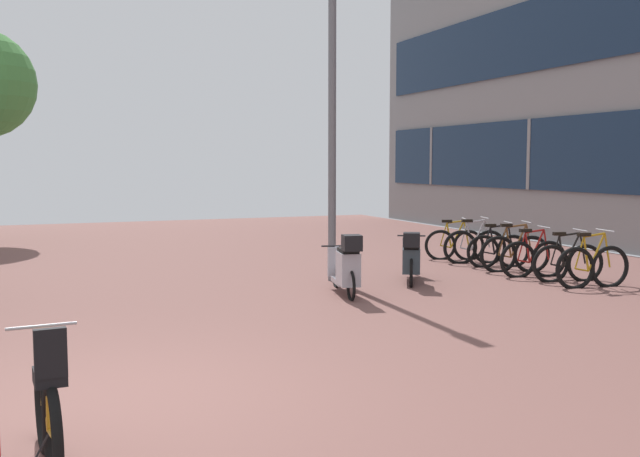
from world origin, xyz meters
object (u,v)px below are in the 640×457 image
Objects in this scene: bicycle_rack_00 at (592,267)px; bicycle_rack_04 at (498,251)px; bicycle_rack_03 at (515,254)px; bicycle_foreground at (43,414)px; bicycle_rack_05 at (475,247)px; bicycle_rack_02 at (533,259)px; bicycle_rack_01 at (568,263)px; scooter_near at (411,258)px; lamp_post at (332,102)px; scooter_mid at (346,267)px; bicycle_rack_06 at (454,244)px.

bicycle_rack_00 is 2.59m from bicycle_rack_04.
bicycle_rack_00 is 1.03× the size of bicycle_rack_03.
bicycle_rack_05 is (8.64, 7.44, -0.04)m from bicycle_foreground.
bicycle_rack_02 is at bearing 32.63° from bicycle_foreground.
bicycle_rack_01 is 2.60m from bicycle_rack_05.
lamp_post is (-1.20, 0.74, 2.74)m from scooter_near.
bicycle_rack_03 is (-0.15, 1.30, 0.02)m from bicycle_rack_01.
bicycle_rack_03 is 4.22m from scooter_mid.
bicycle_rack_02 is 0.95× the size of bicycle_rack_03.
bicycle_rack_05 is (-0.03, 1.30, -0.00)m from bicycle_rack_03.
lamp_post is at bearing -176.14° from bicycle_rack_04.
bicycle_rack_04 is at bearing 90.52° from bicycle_rack_00.
bicycle_rack_06 is at bearing 93.26° from bicycle_rack_00.
bicycle_rack_01 is at bearing -87.89° from bicycle_rack_04.
bicycle_rack_04 is at bearing -79.88° from bicycle_rack_05.
bicycle_rack_06 is (-0.20, 1.30, -0.00)m from bicycle_rack_04.
bicycle_rack_03 is at bearing 82.44° from bicycle_rack_02.
bicycle_rack_01 is 2.82m from scooter_near.
bicycle_rack_02 is 2.59m from bicycle_rack_06.
lamp_post is at bearing 173.94° from bicycle_rack_03.
bicycle_rack_00 is 1.06× the size of bicycle_rack_05.
bicycle_foreground is 0.99× the size of bicycle_rack_00.
bicycle_rack_02 is 1.95m from bicycle_rack_05.
bicycle_rack_03 reaches higher than bicycle_rack_00.
bicycle_foreground reaches higher than bicycle_rack_00.
bicycle_rack_04 is 4.50m from scooter_mid.
bicycle_rack_05 reaches higher than bicycle_rack_06.
bicycle_rack_06 is at bearing 90.67° from bicycle_rack_02.
bicycle_foreground is at bearing -144.68° from bicycle_rack_03.
scooter_near is (-2.58, -1.00, 0.10)m from bicycle_rack_04.
bicycle_rack_06 is 0.78× the size of scooter_near.
bicycle_rack_00 is 0.25× the size of lamp_post.
bicycle_foreground is 10.20m from bicycle_rack_02.
bicycle_rack_02 is 1.07× the size of bicycle_rack_06.
bicycle_rack_02 is 1.02× the size of bicycle_rack_04.
bicycle_rack_04 is 0.96× the size of bicycle_rack_05.
bicycle_foreground is 0.25× the size of lamp_post.
bicycle_rack_03 reaches higher than bicycle_rack_01.
bicycle_rack_00 reaches higher than bicycle_rack_01.
bicycle_rack_02 is (-0.24, 0.65, 0.00)m from bicycle_rack_01.
bicycle_rack_01 is 0.23× the size of lamp_post.
bicycle_rack_04 is at bearing -81.32° from bicycle_rack_06.
bicycle_rack_05 is 0.23× the size of lamp_post.
bicycle_foreground is 9.73m from bicycle_rack_00.
bicycle_rack_00 is at bearing -31.46° from scooter_near.
scooter_mid is at bearing -157.69° from bicycle_rack_04.
bicycle_rack_04 is at bearing 22.31° from scooter_mid.
bicycle_foreground reaches higher than bicycle_rack_01.
scooter_mid is 0.29× the size of lamp_post.
bicycle_rack_06 is at bearing 93.43° from bicycle_rack_03.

